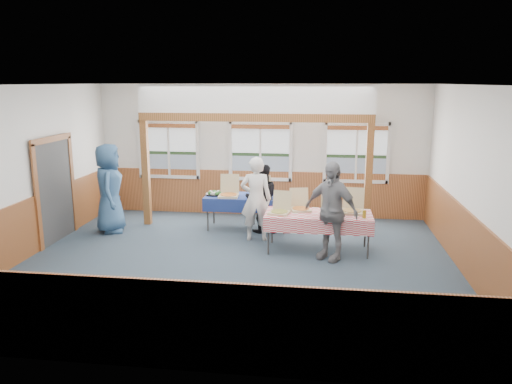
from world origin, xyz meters
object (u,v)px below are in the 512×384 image
woman_black (262,198)px  man_blue (109,188)px  person_grey (331,211)px  table_left (247,198)px  table_right (318,216)px  woman_white (256,199)px

woman_black → man_blue: size_ratio=0.77×
man_blue → person_grey: man_blue is taller
table_left → table_right: same height
woman_black → man_blue: man_blue is taller
table_right → woman_black: (-1.24, 1.11, 0.05)m
table_right → table_left: bearing=127.6°
table_right → woman_white: 1.40m
table_right → person_grey: (0.23, -0.43, 0.22)m
table_left → woman_white: size_ratio=1.14×
table_left → woman_white: 0.87m
table_right → person_grey: size_ratio=1.19×
table_right → woman_black: size_ratio=1.46×
woman_white → person_grey: size_ratio=0.96×
woman_white → man_blue: bearing=-8.7°
woman_white → woman_black: size_ratio=1.17×
table_left → man_blue: 3.03m
table_right → woman_black: 1.66m
table_right → woman_white: woman_white is taller
table_left → woman_black: woman_black is taller
table_right → person_grey: 0.53m
table_left → person_grey: bearing=-59.8°
table_left → woman_black: size_ratio=1.34×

